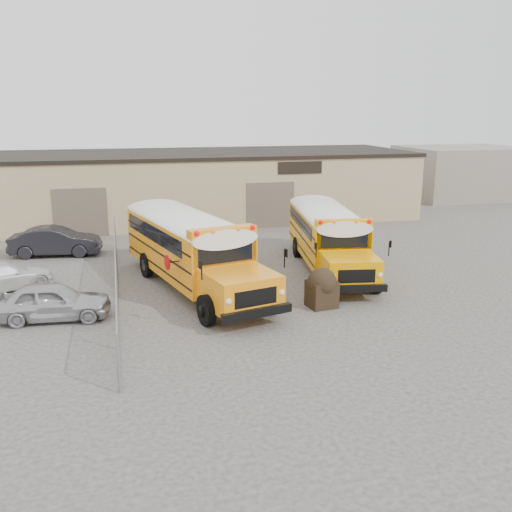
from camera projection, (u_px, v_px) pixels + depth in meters
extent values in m
plane|color=#403C3A|center=(272.00, 306.00, 22.84)|extent=(120.00, 120.00, 0.00)
cube|color=tan|center=(199.00, 186.00, 41.08)|extent=(30.00, 10.00, 4.50)
cube|color=black|center=(198.00, 154.00, 40.50)|extent=(30.20, 10.20, 0.25)
cube|color=black|center=(300.00, 168.00, 37.33)|extent=(3.00, 0.08, 0.80)
cube|color=#6C5E4D|center=(80.00, 213.00, 34.70)|extent=(3.20, 0.08, 3.00)
cube|color=#6C5E4D|center=(270.00, 205.00, 37.47)|extent=(3.20, 0.08, 3.00)
cylinder|color=#919499|center=(119.00, 364.00, 15.59)|extent=(0.07, 0.07, 1.80)
cylinder|color=#919499|center=(118.00, 325.00, 18.41)|extent=(0.07, 0.07, 1.80)
cylinder|color=#919499|center=(117.00, 296.00, 21.23)|extent=(0.07, 0.07, 1.80)
cylinder|color=#919499|center=(116.00, 274.00, 24.05)|extent=(0.07, 0.07, 1.80)
cylinder|color=#919499|center=(116.00, 257.00, 26.87)|extent=(0.07, 0.07, 1.80)
cylinder|color=#919499|center=(115.00, 242.00, 29.69)|extent=(0.07, 0.07, 1.80)
cylinder|color=#919499|center=(115.00, 231.00, 32.51)|extent=(0.07, 0.07, 1.80)
cylinder|color=#919499|center=(115.00, 254.00, 23.83)|extent=(0.05, 18.00, 0.05)
cylinder|color=#919499|center=(118.00, 293.00, 24.26)|extent=(0.05, 18.00, 0.05)
cube|color=#919499|center=(116.00, 274.00, 24.05)|extent=(0.02, 18.00, 1.70)
cube|color=gray|center=(462.00, 172.00, 50.39)|extent=(10.00, 8.00, 4.40)
cube|color=orange|center=(141.00, 220.00, 31.21)|extent=(4.80, 8.88, 2.28)
cube|color=orange|center=(176.00, 251.00, 26.69)|extent=(2.98, 2.98, 1.28)
cube|color=black|center=(166.00, 222.00, 27.47)|extent=(2.22, 0.63, 0.83)
cube|color=white|center=(140.00, 197.00, 30.88)|extent=(4.82, 8.96, 0.44)
cube|color=orange|center=(164.00, 207.00, 27.51)|extent=(2.78, 1.22, 0.40)
sphere|color=#E50705|center=(142.00, 207.00, 26.72)|extent=(0.22, 0.22, 0.22)
sphere|color=#E50705|center=(188.00, 203.00, 27.79)|extent=(0.22, 0.22, 0.22)
sphere|color=orange|center=(155.00, 206.00, 27.02)|extent=(0.22, 0.22, 0.22)
sphere|color=orange|center=(176.00, 204.00, 27.50)|extent=(0.22, 0.22, 0.22)
cube|color=black|center=(187.00, 268.00, 25.70)|extent=(2.70, 0.92, 0.31)
cube|color=black|center=(121.00, 225.00, 35.13)|extent=(2.69, 0.89, 0.31)
cube|color=black|center=(141.00, 222.00, 31.23)|extent=(4.80, 8.73, 0.07)
cube|color=black|center=(138.00, 208.00, 31.34)|extent=(4.50, 7.59, 0.69)
cylinder|color=black|center=(149.00, 267.00, 26.35)|extent=(0.59, 1.20, 1.16)
cylinder|color=black|center=(202.00, 260.00, 27.56)|extent=(0.59, 1.20, 1.16)
cylinder|color=black|center=(110.00, 237.00, 32.33)|extent=(0.59, 1.20, 1.16)
cylinder|color=black|center=(155.00, 233.00, 33.55)|extent=(0.59, 1.20, 1.16)
cylinder|color=#BF0505|center=(121.00, 231.00, 27.85)|extent=(0.19, 0.61, 0.62)
cube|color=#FFA200|center=(305.00, 212.00, 34.53)|extent=(3.69, 8.03, 2.09)
cube|color=#FFA200|center=(321.00, 238.00, 29.84)|extent=(2.55, 2.55, 1.17)
cube|color=black|center=(317.00, 214.00, 30.68)|extent=(2.07, 0.38, 0.76)
cube|color=white|center=(305.00, 193.00, 34.23)|extent=(3.71, 8.11, 0.41)
cube|color=#FFA200|center=(317.00, 202.00, 30.74)|extent=(2.54, 0.88, 0.37)
sphere|color=#E50705|center=(298.00, 200.00, 30.40)|extent=(0.20, 0.20, 0.20)
sphere|color=#E50705|center=(337.00, 200.00, 30.58)|extent=(0.20, 0.20, 0.20)
sphere|color=orange|center=(309.00, 200.00, 30.45)|extent=(0.20, 0.20, 0.20)
sphere|color=orange|center=(327.00, 200.00, 30.53)|extent=(0.20, 0.20, 0.20)
cube|color=black|center=(326.00, 252.00, 28.80)|extent=(2.50, 0.60, 0.28)
cube|color=black|center=(295.00, 215.00, 38.55)|extent=(2.49, 0.58, 0.28)
cube|color=black|center=(305.00, 213.00, 34.55)|extent=(3.71, 7.88, 0.06)
cube|color=black|center=(304.00, 202.00, 34.68)|extent=(3.54, 6.83, 0.63)
cylinder|color=black|center=(298.00, 248.00, 29.99)|extent=(0.44, 1.09, 1.06)
cylinder|color=black|center=(343.00, 247.00, 30.20)|extent=(0.44, 1.09, 1.06)
cylinder|color=black|center=(282.00, 224.00, 36.19)|extent=(0.44, 1.09, 1.06)
cylinder|color=black|center=(319.00, 224.00, 36.39)|extent=(0.44, 1.09, 1.06)
cube|color=black|center=(322.00, 294.00, 22.61)|extent=(1.21, 1.12, 1.07)
sphere|color=black|center=(322.00, 282.00, 22.49)|extent=(1.17, 1.17, 1.17)
imported|color=#BCBCC1|center=(53.00, 301.00, 21.21)|extent=(4.34, 2.05, 1.43)
imported|color=silver|center=(3.00, 276.00, 24.71)|extent=(4.61, 3.28, 1.24)
imported|color=black|center=(56.00, 241.00, 30.49)|extent=(4.86, 2.17, 1.55)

